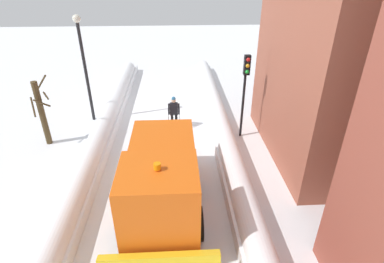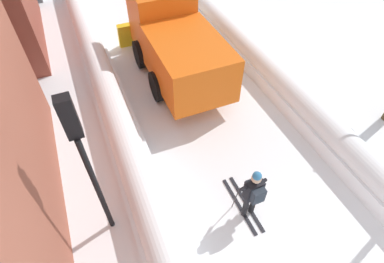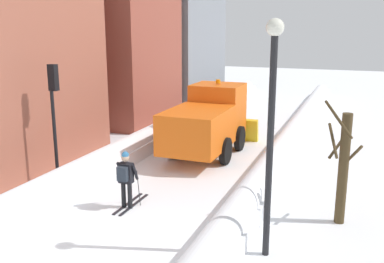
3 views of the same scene
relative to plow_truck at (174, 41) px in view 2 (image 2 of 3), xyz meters
name	(u,v)px [view 2 (image 2 of 3)]	position (x,y,z in m)	size (l,w,h in m)	color
ground_plane	(171,59)	(0.19, 1.07, -1.48)	(80.00, 80.00, 0.00)	white
snowbank_left	(99,66)	(-2.80, 1.07, -1.04)	(1.10, 36.00, 1.01)	white
snowbank_right	(234,36)	(3.17, 1.07, -1.08)	(1.10, 36.00, 0.95)	white
plow_truck	(174,41)	(0.00, 0.00, 0.00)	(3.20, 5.98, 3.12)	orange
skier	(253,193)	(-0.41, -6.45, -0.48)	(0.62, 1.80, 1.81)	black
traffic_light_pole	(82,149)	(-3.80, -5.29, 1.48)	(0.28, 0.42, 4.21)	black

